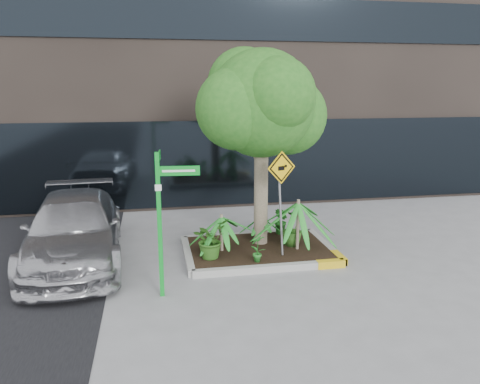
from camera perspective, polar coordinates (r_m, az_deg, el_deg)
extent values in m
plane|color=gray|center=(10.40, 1.54, -8.13)|extent=(80.00, 80.00, 0.00)
cube|color=#9E9E99|center=(11.70, 1.04, -5.30)|extent=(3.20, 0.15, 0.15)
cube|color=#9E9E99|center=(9.69, 3.73, -9.29)|extent=(3.20, 0.15, 0.15)
cube|color=#9E9E99|center=(10.46, -6.40, -7.63)|extent=(0.15, 2.20, 0.15)
cube|color=#9E9E99|center=(11.14, 10.36, -6.48)|extent=(0.15, 2.20, 0.15)
cube|color=gold|center=(10.07, 10.99, -8.62)|extent=(0.60, 0.17, 0.15)
cube|color=black|center=(10.67, 2.26, -6.88)|extent=(3.05, 2.05, 0.06)
cylinder|color=gray|center=(10.61, 2.57, 0.61)|extent=(0.31, 0.31, 2.95)
cylinder|color=gray|center=(10.46, 3.16, 6.43)|extent=(0.56, 0.16, 0.96)
sphere|color=#215E1B|center=(10.38, 2.68, 10.74)|extent=(2.36, 2.36, 2.36)
sphere|color=#215E1B|center=(10.85, 5.88, 9.22)|extent=(1.77, 1.77, 1.77)
sphere|color=#215E1B|center=(10.07, -0.38, 10.12)|extent=(1.77, 1.77, 1.77)
sphere|color=#215E1B|center=(9.85, 4.64, 11.74)|extent=(1.57, 1.57, 1.57)
sphere|color=#215E1B|center=(10.79, 0.52, 12.92)|extent=(1.67, 1.67, 1.67)
cylinder|color=gray|center=(10.45, 7.06, -3.95)|extent=(0.07, 0.07, 1.14)
cylinder|color=gray|center=(10.32, -2.26, -4.96)|extent=(0.07, 0.07, 0.83)
cylinder|color=gray|center=(11.04, 2.56, -4.35)|extent=(0.07, 0.07, 0.61)
imported|color=#B3B2B8|center=(10.73, -19.56, -4.29)|extent=(2.26, 4.92, 1.39)
imported|color=#2C5F1B|center=(9.93, -3.66, -5.72)|extent=(1.05, 1.05, 0.82)
imported|color=#2D611D|center=(10.73, 6.40, -4.36)|extent=(0.50, 0.50, 0.83)
imported|color=#247524|center=(9.73, 2.16, -6.82)|extent=(0.41, 0.41, 0.59)
imported|color=#20691E|center=(11.49, 5.04, -3.54)|extent=(0.46, 0.46, 0.67)
cube|color=#0EA128|center=(8.34, -9.76, -4.15)|extent=(0.08, 0.08, 2.63)
cube|color=#0EA128|center=(8.09, -7.50, 2.58)|extent=(0.73, 0.09, 0.17)
cube|color=#0EA128|center=(8.43, -9.90, 4.21)|extent=(0.09, 0.73, 0.17)
cube|color=white|center=(8.07, -7.50, 2.56)|extent=(0.56, 0.05, 0.04)
cube|color=white|center=(8.43, -10.00, 4.20)|extent=(0.05, 0.56, 0.04)
cube|color=white|center=(8.12, -9.94, 0.51)|extent=(0.11, 0.01, 0.11)
cylinder|color=slate|center=(9.99, 4.95, -1.92)|extent=(0.14, 0.27, 2.06)
cube|color=yellow|center=(9.78, 5.08, 2.98)|extent=(0.66, 0.25, 0.69)
cube|color=black|center=(9.77, 5.10, 2.97)|extent=(0.58, 0.21, 0.62)
cube|color=yellow|center=(9.76, 5.11, 2.97)|extent=(0.49, 0.18, 0.52)
cube|color=black|center=(9.76, 5.05, 2.90)|extent=(0.15, 0.06, 0.09)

